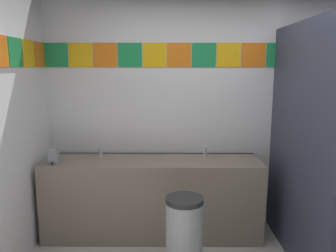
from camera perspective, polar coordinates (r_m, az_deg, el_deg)
wall_back at (r=3.77m, az=7.97°, el=4.06°), size 3.73×0.09×2.80m
vanity_counter at (r=3.66m, az=-2.62°, el=-11.89°), size 2.26×0.57×0.83m
faucet_left at (r=3.67m, az=-11.48°, el=-4.47°), size 0.04×0.10×0.14m
faucet_right at (r=3.62m, az=6.41°, el=-4.55°), size 0.04×0.10×0.14m
soap_dispenser at (r=3.54m, az=-18.99°, el=-4.93°), size 0.09×0.09×0.16m
stall_divider at (r=3.05m, az=25.84°, el=-4.22°), size 0.92×1.50×2.18m
trash_bin at (r=2.93m, az=2.78°, el=-18.90°), size 0.31×0.31×0.75m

